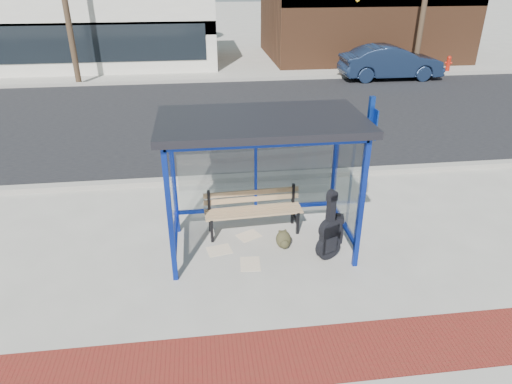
{
  "coord_description": "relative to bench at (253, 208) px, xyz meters",
  "views": [
    {
      "loc": [
        -0.96,
        -6.86,
        4.58
      ],
      "look_at": [
        -0.06,
        0.2,
        1.02
      ],
      "focal_mm": 32.0,
      "sensor_mm": 36.0,
      "label": 1
    }
  ],
  "objects": [
    {
      "name": "guitar_bag",
      "position": [
        1.17,
        -1.07,
        -0.03
      ],
      "size": [
        0.47,
        0.29,
        1.24
      ],
      "rotation": [
        0.0,
        0.0,
        0.4
      ],
      "color": "black",
      "rests_on": "ground"
    },
    {
      "name": "fire_hydrant",
      "position": [
        11.0,
        13.34,
        -0.1
      ],
      "size": [
        0.32,
        0.22,
        0.71
      ],
      "rotation": [
        0.0,
        0.0,
        -0.43
      ],
      "color": "#AB190C",
      "rests_on": "ground"
    },
    {
      "name": "newspaper_a",
      "position": [
        -0.68,
        -0.61,
        -0.48
      ],
      "size": [
        0.48,
        0.42,
        0.01
      ],
      "primitive_type": "cube",
      "rotation": [
        0.0,
        0.0,
        0.21
      ],
      "color": "white",
      "rests_on": "ground"
    },
    {
      "name": "curb_far",
      "position": [
        0.07,
        12.51,
        -0.43
      ],
      "size": [
        60.0,
        0.25,
        0.12
      ],
      "primitive_type": "cube",
      "color": "gray",
      "rests_on": "ground"
    },
    {
      "name": "suitcase",
      "position": [
        1.42,
        -0.55,
        -0.22
      ],
      "size": [
        0.37,
        0.29,
        0.58
      ],
      "rotation": [
        0.0,
        0.0,
        -0.27
      ],
      "color": "black",
      "rests_on": "ground"
    },
    {
      "name": "bench",
      "position": [
        0.0,
        0.0,
        0.0
      ],
      "size": [
        1.84,
        0.54,
        0.86
      ],
      "rotation": [
        0.0,
        0.0,
        0.05
      ],
      "color": "black",
      "rests_on": "ground"
    },
    {
      "name": "brick_paver_strip",
      "position": [
        0.07,
        -3.19,
        -0.48
      ],
      "size": [
        60.0,
        1.0,
        0.01
      ],
      "primitive_type": "cube",
      "color": "maroon",
      "rests_on": "ground"
    },
    {
      "name": "newspaper_c",
      "position": [
        -0.11,
        -0.19,
        -0.48
      ],
      "size": [
        0.51,
        0.47,
        0.01
      ],
      "primitive_type": "cube",
      "rotation": [
        0.0,
        0.0,
        0.47
      ],
      "color": "white",
      "rests_on": "ground"
    },
    {
      "name": "ground",
      "position": [
        0.07,
        -0.59,
        -0.49
      ],
      "size": [
        120.0,
        120.0,
        0.0
      ],
      "primitive_type": "plane",
      "color": "#B2ADA0",
      "rests_on": "ground"
    },
    {
      "name": "backpack",
      "position": [
        0.47,
        -0.65,
        -0.33
      ],
      "size": [
        0.29,
        0.27,
        0.33
      ],
      "rotation": [
        0.0,
        0.0,
        0.09
      ],
      "color": "#302E1B",
      "rests_on": "ground"
    },
    {
      "name": "street_asphalt",
      "position": [
        0.07,
        7.41,
        -0.48
      ],
      "size": [
        60.0,
        10.0,
        0.0
      ],
      "primitive_type": "cube",
      "color": "black",
      "rests_on": "ground"
    },
    {
      "name": "parked_car",
      "position": [
        7.57,
        12.08,
        0.24
      ],
      "size": [
        4.4,
        1.54,
        1.45
      ],
      "primitive_type": "imported",
      "rotation": [
        0.0,
        0.0,
        1.57
      ],
      "color": "#16243F",
      "rests_on": "ground"
    },
    {
      "name": "sign_post",
      "position": [
        1.88,
        -0.54,
        1.03
      ],
      "size": [
        0.12,
        0.34,
        2.69
      ],
      "rotation": [
        0.0,
        0.0,
        0.07
      ],
      "color": "navy",
      "rests_on": "ground"
    },
    {
      "name": "bus_shelter",
      "position": [
        0.07,
        -0.52,
        1.59
      ],
      "size": [
        3.3,
        1.8,
        2.42
      ],
      "color": "navy",
      "rests_on": "ground"
    },
    {
      "name": "storefront_white",
      "position": [
        -8.93,
        17.4,
        1.51
      ],
      "size": [
        18.0,
        6.04,
        4.0
      ],
      "color": "silver",
      "rests_on": "ground"
    },
    {
      "name": "far_sidewalk",
      "position": [
        0.07,
        14.41,
        -0.48
      ],
      "size": [
        60.0,
        4.0,
        0.01
      ],
      "primitive_type": "cube",
      "color": "#B2ADA0",
      "rests_on": "ground"
    },
    {
      "name": "newspaper_b",
      "position": [
        -0.18,
        -1.09,
        -0.48
      ],
      "size": [
        0.36,
        0.45,
        0.01
      ],
      "primitive_type": "cube",
      "rotation": [
        0.0,
        0.0,
        -1.64
      ],
      "color": "white",
      "rests_on": "ground"
    },
    {
      "name": "curb_near",
      "position": [
        0.07,
        2.31,
        -0.43
      ],
      "size": [
        60.0,
        0.25,
        0.12
      ],
      "primitive_type": "cube",
      "color": "gray",
      "rests_on": "ground"
    }
  ]
}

